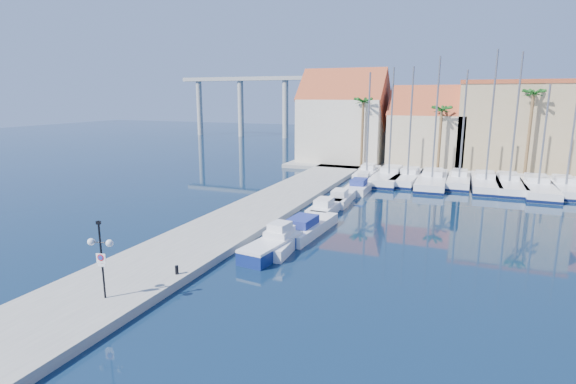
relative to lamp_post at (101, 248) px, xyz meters
name	(u,v)px	position (x,y,z in m)	size (l,w,h in m)	color
ground	(280,312)	(8.04, 2.80, -3.06)	(260.00, 260.00, 0.00)	black
quay_west	(245,218)	(-0.96, 16.30, -2.81)	(6.00, 77.00, 0.50)	gray
shore_north	(487,169)	(18.04, 50.80, -2.81)	(54.00, 16.00, 0.50)	gray
lamp_post	(101,248)	(0.00, 0.00, 0.00)	(1.31, 0.53, 3.89)	black
bollard	(177,270)	(1.44, 3.79, -2.31)	(0.20, 0.20, 0.49)	black
fishing_boat	(273,245)	(4.44, 9.97, -2.43)	(2.45, 5.58, 1.89)	navy
motorboat_west_0	(282,239)	(4.41, 11.65, -2.55)	(2.54, 6.80, 1.40)	white
motorboat_west_1	(306,227)	(4.90, 14.98, -2.55)	(2.81, 7.44, 1.40)	white
motorboat_west_2	(326,207)	(4.46, 21.23, -2.55)	(1.87, 5.81, 1.40)	white
motorboat_west_3	(341,198)	(4.67, 25.31, -2.55)	(2.06, 5.74, 1.40)	white
motorboat_west_4	(360,186)	(5.03, 31.55, -2.55)	(2.24, 6.67, 1.40)	white
motorboat_west_5	(364,179)	(4.52, 35.85, -2.55)	(2.13, 5.47, 1.40)	white
sailboat_0	(367,173)	(4.04, 39.66, -2.44)	(2.61, 8.49, 12.78)	white
sailboat_1	(390,176)	(7.00, 38.71, -2.49)	(3.24, 11.72, 13.26)	white
sailboat_2	(408,177)	(9.21, 38.65, -2.46)	(3.22, 10.01, 13.28)	white
sailboat_3	(432,180)	(11.96, 38.14, -2.48)	(3.43, 11.96, 14.25)	white
sailboat_4	(459,180)	(14.83, 39.25, -2.45)	(2.48, 9.19, 12.85)	white
sailboat_5	(485,182)	(17.59, 38.75, -2.46)	(3.27, 10.92, 14.86)	white
sailboat_6	(508,184)	(19.96, 38.78, -2.46)	(3.34, 10.99, 14.52)	white
sailboat_7	(537,187)	(22.70, 38.26, -2.51)	(3.19, 11.83, 11.24)	white
sailboat_8	(564,187)	(25.34, 39.01, -2.47)	(2.97, 9.98, 12.50)	white
building_0	(344,120)	(-1.96, 49.80, 3.47)	(12.30, 9.00, 13.50)	beige
building_1	(428,131)	(10.04, 49.80, 2.24)	(10.30, 8.00, 11.00)	tan
building_2	(516,125)	(21.04, 50.80, 3.20)	(14.20, 10.20, 11.50)	tan
palm_0	(363,103)	(2.04, 44.80, 6.02)	(2.60, 2.60, 10.15)	brown
palm_1	(442,111)	(12.04, 44.80, 5.08)	(2.60, 2.60, 9.15)	brown
palm_2	(533,96)	(22.04, 44.80, 6.96)	(2.60, 2.60, 11.15)	brown
viaduct	(266,95)	(-31.03, 84.80, 7.19)	(48.00, 2.20, 14.45)	#9E9E99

